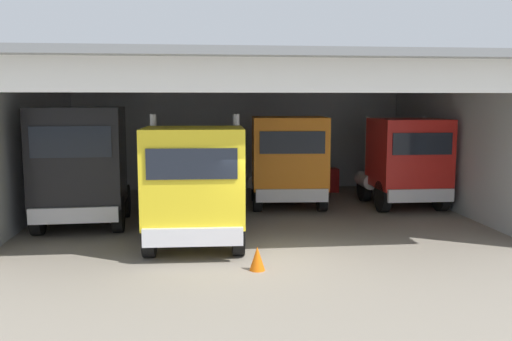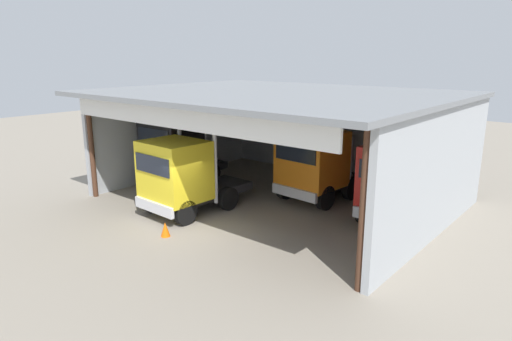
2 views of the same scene
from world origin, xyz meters
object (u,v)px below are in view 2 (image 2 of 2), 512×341
(truck_red_right_bay, at_px, (399,183))
(oil_drum, at_px, (395,184))
(traffic_cone, at_px, (165,229))
(truck_orange_center_bay, at_px, (314,164))
(truck_black_yard_outside, at_px, (175,150))
(tool_cart, at_px, (389,184))
(truck_yellow_left_bay, at_px, (182,176))

(truck_red_right_bay, xyz_separation_m, oil_drum, (-1.78, 4.04, -1.29))
(truck_red_right_bay, relative_size, oil_drum, 5.27)
(traffic_cone, bearing_deg, truck_orange_center_bay, 75.27)
(truck_orange_center_bay, relative_size, traffic_cone, 7.91)
(truck_black_yard_outside, distance_m, tool_cart, 10.80)
(oil_drum, relative_size, traffic_cone, 1.54)
(truck_red_right_bay, xyz_separation_m, tool_cart, (-1.96, 3.68, -1.22))
(truck_yellow_left_bay, height_order, traffic_cone, truck_yellow_left_bay)
(tool_cart, xyz_separation_m, traffic_cone, (-4.14, -10.44, -0.22))
(truck_yellow_left_bay, relative_size, truck_red_right_bay, 1.11)
(tool_cart, bearing_deg, oil_drum, 64.69)
(truck_yellow_left_bay, xyz_separation_m, tool_cart, (5.59, 8.32, -1.16))
(truck_yellow_left_bay, bearing_deg, oil_drum, -121.73)
(truck_orange_center_bay, distance_m, traffic_cone, 7.58)
(truck_black_yard_outside, height_order, truck_orange_center_bay, truck_black_yard_outside)
(traffic_cone, bearing_deg, tool_cart, 68.34)
(truck_red_right_bay, xyz_separation_m, traffic_cone, (-6.10, -6.76, -1.44))
(truck_orange_center_bay, distance_m, oil_drum, 4.55)
(truck_orange_center_bay, relative_size, truck_red_right_bay, 0.97)
(truck_red_right_bay, distance_m, traffic_cone, 9.22)
(tool_cart, bearing_deg, traffic_cone, -111.66)
(truck_orange_center_bay, distance_m, truck_red_right_bay, 4.23)
(truck_red_right_bay, height_order, traffic_cone, truck_red_right_bay)
(oil_drum, xyz_separation_m, traffic_cone, (-4.32, -10.80, -0.15))
(truck_yellow_left_bay, distance_m, truck_red_right_bay, 8.86)
(truck_black_yard_outside, bearing_deg, tool_cart, -149.44)
(truck_yellow_left_bay, height_order, truck_orange_center_bay, truck_yellow_left_bay)
(tool_cart, bearing_deg, truck_red_right_bay, -62.01)
(truck_yellow_left_bay, bearing_deg, truck_orange_center_bay, -121.48)
(truck_yellow_left_bay, relative_size, truck_orange_center_bay, 1.13)
(truck_orange_center_bay, height_order, traffic_cone, truck_orange_center_bay)
(truck_yellow_left_bay, xyz_separation_m, traffic_cone, (1.44, -2.12, -1.38))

